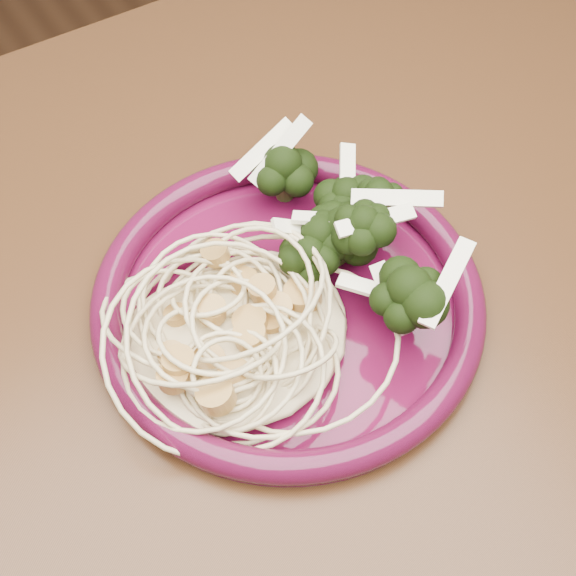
{
  "coord_description": "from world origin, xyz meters",
  "views": [
    {
      "loc": [
        -0.13,
        -0.16,
        1.15
      ],
      "look_at": [
        0.01,
        0.08,
        0.77
      ],
      "focal_mm": 50.0,
      "sensor_mm": 36.0,
      "label": 1
    }
  ],
  "objects": [
    {
      "name": "dining_table",
      "position": [
        0.0,
        0.0,
        0.65
      ],
      "size": [
        1.2,
        0.8,
        0.75
      ],
      "color": "#472814",
      "rests_on": "ground"
    },
    {
      "name": "dinner_plate",
      "position": [
        0.01,
        0.08,
        0.76
      ],
      "size": [
        0.29,
        0.29,
        0.02
      ],
      "rotation": [
        0.0,
        0.0,
        0.25
      ],
      "color": "#4E0A29",
      "rests_on": "dining_table"
    },
    {
      "name": "spaghetti_pile",
      "position": [
        -0.03,
        0.07,
        0.77
      ],
      "size": [
        0.16,
        0.14,
        0.03
      ],
      "primitive_type": "ellipsoid",
      "rotation": [
        0.0,
        0.0,
        0.25
      ],
      "color": "beige",
      "rests_on": "dinner_plate"
    },
    {
      "name": "scallop_cluster",
      "position": [
        -0.03,
        0.07,
        0.8
      ],
      "size": [
        0.13,
        0.13,
        0.03
      ],
      "primitive_type": null,
      "rotation": [
        0.0,
        0.0,
        0.25
      ],
      "color": "tan",
      "rests_on": "spaghetti_pile"
    },
    {
      "name": "broccoli_pile",
      "position": [
        0.06,
        0.09,
        0.78
      ],
      "size": [
        0.12,
        0.16,
        0.05
      ],
      "primitive_type": "ellipsoid",
      "rotation": [
        0.0,
        0.0,
        0.25
      ],
      "color": "black",
      "rests_on": "dinner_plate"
    },
    {
      "name": "onion_garnish",
      "position": [
        0.06,
        0.09,
        0.81
      ],
      "size": [
        0.08,
        0.1,
        0.05
      ],
      "primitive_type": null,
      "rotation": [
        0.0,
        0.0,
        0.25
      ],
      "color": "white",
      "rests_on": "broccoli_pile"
    }
  ]
}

